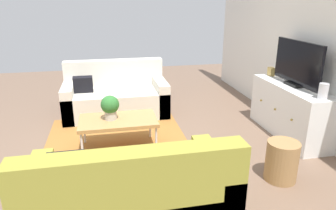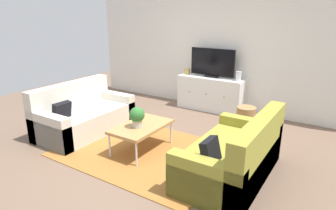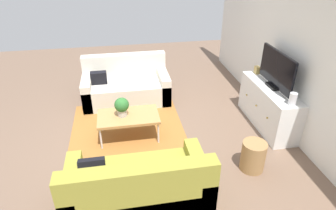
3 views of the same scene
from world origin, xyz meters
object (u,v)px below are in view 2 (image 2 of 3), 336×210
at_px(couch_left_side, 82,116).
at_px(coffee_table, 141,127).
at_px(flat_screen_tv, 212,63).
at_px(couch_right_side, 237,158).
at_px(wicker_basket, 246,119).
at_px(mantel_clock, 187,71).
at_px(potted_plant, 137,116).
at_px(tv_console, 211,94).
at_px(glass_vase, 239,76).

height_order(couch_left_side, coffee_table, couch_left_side).
distance_m(couch_left_side, flat_screen_tv, 2.87).
relative_size(couch_right_side, coffee_table, 1.72).
height_order(couch_right_side, coffee_table, couch_right_side).
distance_m(coffee_table, wicker_basket, 1.99).
relative_size(mantel_clock, wicker_basket, 0.30).
distance_m(potted_plant, wicker_basket, 2.10).
height_order(couch_left_side, mantel_clock, couch_left_side).
bearing_deg(flat_screen_tv, tv_console, -90.00).
relative_size(coffee_table, wicker_basket, 2.21).
xyz_separation_m(couch_left_side, flat_screen_tv, (1.40, 2.39, 0.75)).
height_order(couch_left_side, potted_plant, couch_left_side).
relative_size(glass_vase, mantel_clock, 1.46).
height_order(couch_right_side, glass_vase, glass_vase).
bearing_deg(flat_screen_tv, couch_left_side, -120.37).
distance_m(couch_right_side, coffee_table, 1.52).
bearing_deg(glass_vase, flat_screen_tv, 178.08).
xyz_separation_m(coffee_table, potted_plant, (-0.01, -0.09, 0.20)).
height_order(couch_left_side, tv_console, couch_left_side).
bearing_deg(tv_console, mantel_clock, 180.00).
height_order(tv_console, glass_vase, glass_vase).
bearing_deg(glass_vase, wicker_basket, -58.64).
relative_size(potted_plant, mantel_clock, 2.39).
bearing_deg(coffee_table, potted_plant, -95.83).
distance_m(coffee_table, glass_vase, 2.52).
bearing_deg(wicker_basket, couch_left_side, -146.13).
height_order(potted_plant, tv_console, potted_plant).
relative_size(couch_left_side, flat_screen_tv, 1.71).
bearing_deg(coffee_table, glass_vase, 75.23).
xyz_separation_m(couch_left_side, couch_right_side, (2.88, 0.00, 0.00)).
bearing_deg(couch_left_side, couch_right_side, 0.00).
bearing_deg(tv_console, coffee_table, -90.85).
height_order(couch_right_side, tv_console, couch_right_side).
distance_m(potted_plant, tv_console, 2.50).
xyz_separation_m(tv_console, flat_screen_tv, (0.00, 0.02, 0.67)).
bearing_deg(tv_console, couch_left_side, -120.58).
relative_size(couch_right_side, glass_vase, 8.79).
relative_size(glass_vase, wicker_basket, 0.43).
bearing_deg(wicker_basket, tv_console, 144.94).
relative_size(couch_left_side, wicker_basket, 3.80).
distance_m(couch_right_side, potted_plant, 1.55).
bearing_deg(flat_screen_tv, wicker_basket, -35.79).
relative_size(couch_left_side, potted_plant, 5.37).
relative_size(tv_console, mantel_clock, 11.03).
distance_m(tv_console, wicker_basket, 1.28).
height_order(glass_vase, mantel_clock, glass_vase).
bearing_deg(potted_plant, mantel_clock, 102.53).
bearing_deg(couch_left_side, coffee_table, -1.03).
height_order(couch_right_side, wicker_basket, couch_right_side).
distance_m(flat_screen_tv, mantel_clock, 0.64).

